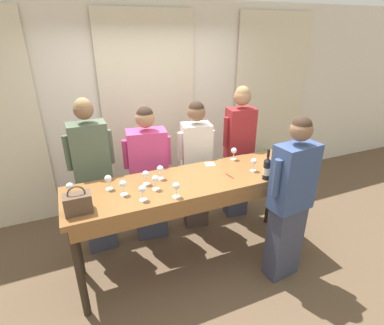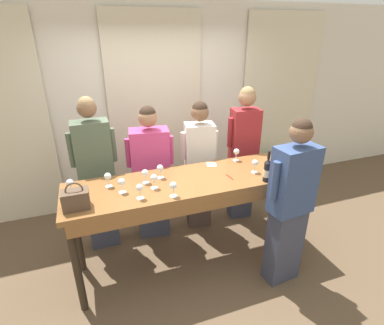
{
  "view_description": "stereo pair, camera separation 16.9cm",
  "coord_description": "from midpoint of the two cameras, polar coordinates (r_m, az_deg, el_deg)",
  "views": [
    {
      "loc": [
        -1.1,
        -2.48,
        2.44
      ],
      "look_at": [
        0.0,
        0.07,
        1.19
      ],
      "focal_mm": 28.0,
      "sensor_mm": 36.0,
      "label": 1
    },
    {
      "loc": [
        -0.94,
        -2.54,
        2.44
      ],
      "look_at": [
        0.0,
        0.07,
        1.19
      ],
      "focal_mm": 28.0,
      "sensor_mm": 36.0,
      "label": 2
    }
  ],
  "objects": [
    {
      "name": "wine_glass_front_right",
      "position": [
        3.47,
        6.6,
        2.14
      ],
      "size": [
        0.07,
        0.07,
        0.14
      ],
      "color": "white",
      "rests_on": "tasting_bar"
    },
    {
      "name": "potted_plant",
      "position": [
        5.29,
        12.98,
        -0.65
      ],
      "size": [
        0.3,
        0.3,
        0.58
      ],
      "color": "#4C4C51",
      "rests_on": "ground_plane"
    },
    {
      "name": "guest_striped_shirt",
      "position": [
        3.99,
        7.69,
        2.12
      ],
      "size": [
        0.46,
        0.27,
        1.81
      ],
      "color": "#383D51",
      "rests_on": "ground_plane"
    },
    {
      "name": "wine_glass_near_host",
      "position": [
        3.22,
        10.21,
        0.1
      ],
      "size": [
        0.07,
        0.07,
        0.14
      ],
      "color": "white",
      "rests_on": "tasting_bar"
    },
    {
      "name": "wine_glass_by_handbag",
      "position": [
        2.92,
        -23.79,
        -4.32
      ],
      "size": [
        0.07,
        0.07,
        0.14
      ],
      "color": "white",
      "rests_on": "tasting_bar"
    },
    {
      "name": "wine_glass_center_left",
      "position": [
        2.94,
        -10.45,
        -2.33
      ],
      "size": [
        0.07,
        0.07,
        0.14
      ],
      "color": "white",
      "rests_on": "tasting_bar"
    },
    {
      "name": "wine_glass_back_right",
      "position": [
        2.94,
        -17.29,
        -3.09
      ],
      "size": [
        0.07,
        0.07,
        0.14
      ],
      "color": "white",
      "rests_on": "tasting_bar"
    },
    {
      "name": "tasting_bar",
      "position": [
        3.08,
        -0.88,
        -5.17
      ],
      "size": [
        2.57,
        0.7,
        1.04
      ],
      "color": "brown",
      "rests_on": "ground_plane"
    },
    {
      "name": "curtain_panel_center",
      "position": [
        4.35,
        -9.1,
        9.27
      ],
      "size": [
        1.33,
        0.03,
        2.69
      ],
      "color": "beige",
      "rests_on": "ground_plane"
    },
    {
      "name": "wine_glass_back_left",
      "position": [
        3.02,
        -7.66,
        -1.34
      ],
      "size": [
        0.07,
        0.07,
        0.14
      ],
      "color": "white",
      "rests_on": "tasting_bar"
    },
    {
      "name": "host_pouring",
      "position": [
        3.06,
        16.7,
        -7.08
      ],
      "size": [
        0.52,
        0.27,
        1.75
      ],
      "color": "#383D51",
      "rests_on": "ground_plane"
    },
    {
      "name": "guest_olive_jacket",
      "position": [
        3.5,
        -19.56,
        -2.75
      ],
      "size": [
        0.5,
        0.24,
        1.82
      ],
      "color": "#383D51",
      "rests_on": "ground_plane"
    },
    {
      "name": "wall_back",
      "position": [
        4.4,
        -9.37,
        10.17
      ],
      "size": [
        12.0,
        0.06,
        2.8
      ],
      "color": "silver",
      "rests_on": "ground_plane"
    },
    {
      "name": "guest_cream_sweater",
      "position": [
        3.76,
        -0.5,
        -0.43
      ],
      "size": [
        0.46,
        0.32,
        1.68
      ],
      "color": "#473833",
      "rests_on": "ground_plane"
    },
    {
      "name": "pen",
      "position": [
        3.1,
        5.62,
        -2.58
      ],
      "size": [
        0.02,
        0.13,
        0.01
      ],
      "color": "maroon",
      "rests_on": "tasting_bar"
    },
    {
      "name": "napkin",
      "position": [
        3.36,
        2.01,
        -0.33
      ],
      "size": [
        0.13,
        0.13,
        0.0
      ],
      "color": "white",
      "rests_on": "tasting_bar"
    },
    {
      "name": "ground_plane",
      "position": [
        3.64,
        -0.94,
        -17.87
      ],
      "size": [
        18.0,
        18.0,
        0.0
      ],
      "primitive_type": "plane",
      "color": "brown"
    },
    {
      "name": "handbag",
      "position": [
        2.68,
        -22.64,
        -7.12
      ],
      "size": [
        0.22,
        0.14,
        0.24
      ],
      "color": "brown",
      "rests_on": "tasting_bar"
    },
    {
      "name": "wine_glass_center_mid",
      "position": [
        3.58,
        14.29,
        2.24
      ],
      "size": [
        0.07,
        0.07,
        0.14
      ],
      "color": "white",
      "rests_on": "tasting_bar"
    },
    {
      "name": "wine_glass_by_bottle",
      "position": [
        2.68,
        -11.23,
        -5.15
      ],
      "size": [
        0.07,
        0.07,
        0.14
      ],
      "color": "white",
      "rests_on": "tasting_bar"
    },
    {
      "name": "guest_pink_top",
      "position": [
        3.6,
        -9.57,
        -2.37
      ],
      "size": [
        0.56,
        0.32,
        1.67
      ],
      "color": "#383D51",
      "rests_on": "ground_plane"
    },
    {
      "name": "wine_glass_center_right",
      "position": [
        2.83,
        -8.69,
        -3.24
      ],
      "size": [
        0.07,
        0.07,
        0.14
      ],
      "color": "white",
      "rests_on": "tasting_bar"
    },
    {
      "name": "wine_glass_back_mid",
      "position": [
        2.8,
        -14.69,
        -4.12
      ],
      "size": [
        0.07,
        0.07,
        0.14
      ],
      "color": "white",
      "rests_on": "tasting_bar"
    },
    {
      "name": "curtain_panel_right",
      "position": [
        5.23,
        13.66,
        11.39
      ],
      "size": [
        1.33,
        0.03,
        2.69
      ],
      "color": "beige",
      "rests_on": "ground_plane"
    },
    {
      "name": "wine_bottle",
      "position": [
        3.06,
        12.54,
        -1.12
      ],
      "size": [
        0.07,
        0.07,
        0.32
      ],
      "color": "black",
      "rests_on": "tasting_bar"
    },
    {
      "name": "wine_glass_front_left",
      "position": [
        2.69,
        -4.85,
        -4.64
      ],
      "size": [
        0.07,
        0.07,
        0.14
      ],
      "color": "white",
      "rests_on": "tasting_bar"
    },
    {
      "name": "wine_glass_front_mid",
      "position": [
        3.41,
        14.65,
        1.07
      ],
      "size": [
        0.07,
        0.07,
        0.14
      ],
      "color": "white",
      "rests_on": "tasting_bar"
    }
  ]
}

